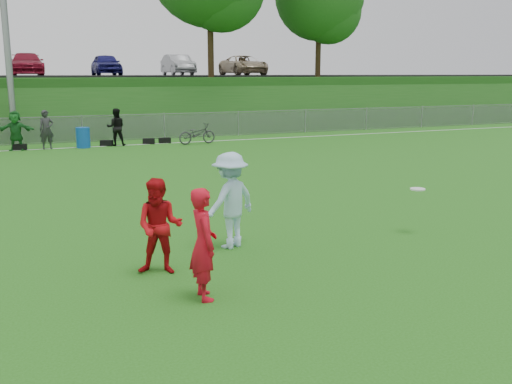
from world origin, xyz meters
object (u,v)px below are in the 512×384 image
bicycle (197,134)px  recycling_bin (83,138)px  player_red_center (160,226)px  player_blue (230,200)px  player_red_left (203,244)px  frisbee (418,189)px

bicycle → recycling_bin: bearing=75.3°
player_red_center → player_blue: bearing=55.0°
player_red_left → frisbee: bearing=-69.9°
recycling_bin → frisbee: bearing=-74.0°
player_red_left → player_blue: 2.55m
player_red_left → player_red_center: bearing=16.4°
player_red_center → recycling_bin: (0.61, 17.32, -0.35)m
player_red_center → bicycle: bearing=95.8°
player_blue → bicycle: player_blue is taller
frisbee → recycling_bin: size_ratio=0.34×
player_red_left → player_red_center: (-0.34, 1.30, -0.03)m
player_red_center → player_blue: player_blue is taller
player_red_left → recycling_bin: player_red_left is taller
bicycle → frisbee: bearing=171.9°
player_blue → player_red_center: bearing=5.3°
player_blue → bicycle: bearing=-129.7°
recycling_bin → bicycle: (5.07, -0.64, 0.02)m
player_blue → recycling_bin: size_ratio=2.02×
frisbee → recycling_bin: 17.62m
player_red_left → bicycle: size_ratio=0.92×
player_red_center → frisbee: 5.49m
player_red_left → player_blue: (1.23, 2.23, 0.08)m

